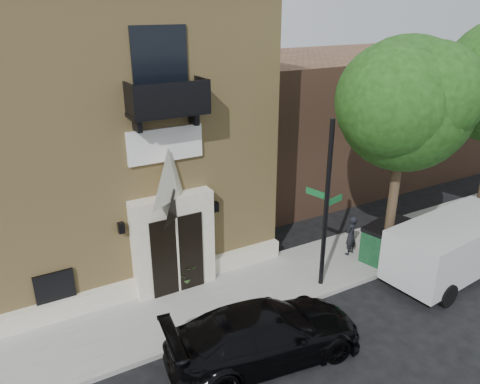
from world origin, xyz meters
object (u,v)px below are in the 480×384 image
at_px(black_sedan, 265,333).
at_px(cargo_van, 456,245).
at_px(dumpster, 388,241).
at_px(fire_hydrant, 392,251).
at_px(pedestrian_near, 351,235).
at_px(street_sign, 326,206).

bearing_deg(black_sedan, cargo_van, -81.07).
height_order(cargo_van, dumpster, cargo_van).
relative_size(black_sedan, fire_hydrant, 6.40).
bearing_deg(dumpster, pedestrian_near, 125.82).
xyz_separation_m(cargo_van, pedestrian_near, (-2.27, 2.64, -0.25)).
height_order(street_sign, dumpster, street_sign).
relative_size(fire_hydrant, pedestrian_near, 0.54).
relative_size(street_sign, dumpster, 2.48).
bearing_deg(dumpster, black_sedan, -176.61).
height_order(dumpster, pedestrian_near, pedestrian_near).
relative_size(cargo_van, street_sign, 0.95).
distance_m(street_sign, fire_hydrant, 3.87).
relative_size(fire_hydrant, dumpster, 0.37).
distance_m(fire_hydrant, dumpster, 0.41).
height_order(fire_hydrant, dumpster, dumpster).
bearing_deg(cargo_van, fire_hydrant, 126.84).
relative_size(cargo_van, fire_hydrant, 6.39).
bearing_deg(cargo_van, dumpster, 119.66).
distance_m(fire_hydrant, pedestrian_near, 1.51).
bearing_deg(pedestrian_near, street_sign, 7.21).
bearing_deg(fire_hydrant, pedestrian_near, 128.35).
distance_m(black_sedan, cargo_van, 7.82).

